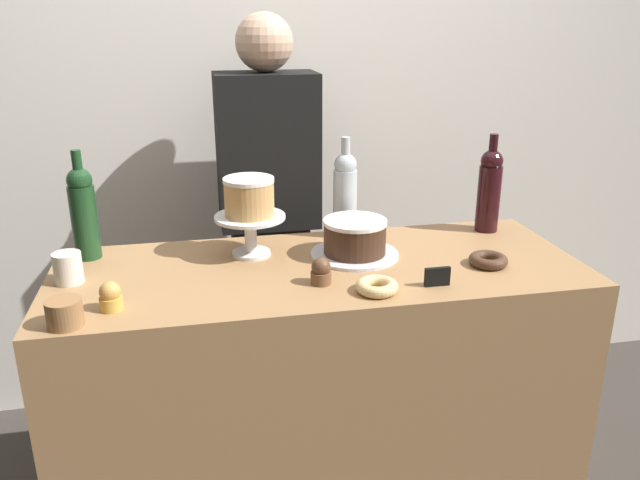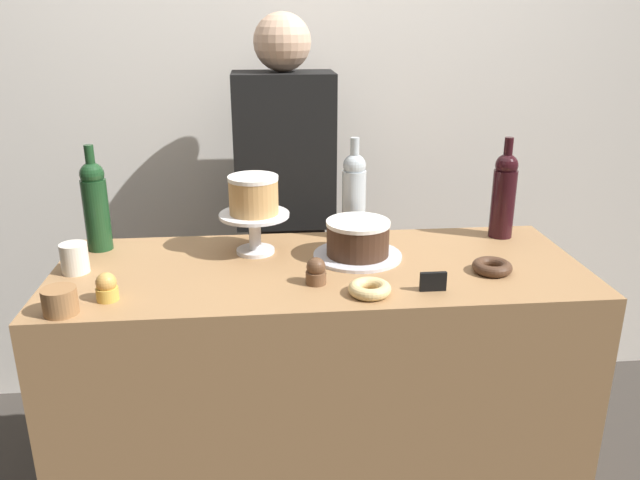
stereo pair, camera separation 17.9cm
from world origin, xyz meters
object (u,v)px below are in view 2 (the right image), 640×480
at_px(donut_chocolate, 492,267).
at_px(coffee_cup_ceramic, 75,258).
at_px(cupcake_caramel, 107,287).
at_px(wine_bottle_dark_red, 504,194).
at_px(price_sign_chalkboard, 433,282).
at_px(cake_stand_pedestal, 255,226).
at_px(white_layer_cake, 254,195).
at_px(wine_bottle_green, 96,204).
at_px(chocolate_round_cake, 358,238).
at_px(donut_glazed, 370,289).
at_px(cupcake_chocolate, 316,271).
at_px(cookie_stack, 60,301).
at_px(barista_figure, 286,224).

bearing_deg(donut_chocolate, coffee_cup_ceramic, 174.53).
bearing_deg(cupcake_caramel, wine_bottle_dark_red, 18.00).
relative_size(donut_chocolate, price_sign_chalkboard, 1.60).
relative_size(cake_stand_pedestal, white_layer_cake, 1.41).
distance_m(cake_stand_pedestal, price_sign_chalkboard, 0.57).
bearing_deg(cake_stand_pedestal, price_sign_chalkboard, -35.36).
distance_m(donut_chocolate, coffee_cup_ceramic, 1.17).
relative_size(white_layer_cake, wine_bottle_green, 0.46).
height_order(chocolate_round_cake, coffee_cup_ceramic, chocolate_round_cake).
relative_size(wine_bottle_dark_red, donut_chocolate, 2.91).
xyz_separation_m(wine_bottle_green, donut_glazed, (0.77, -0.41, -0.13)).
xyz_separation_m(cupcake_chocolate, donut_chocolate, (0.50, 0.03, -0.02)).
bearing_deg(wine_bottle_green, donut_glazed, -28.24).
bearing_deg(donut_chocolate, cupcake_chocolate, -176.42).
distance_m(chocolate_round_cake, donut_glazed, 0.27).
bearing_deg(wine_bottle_dark_red, cupcake_caramel, -162.00).
distance_m(cookie_stack, price_sign_chalkboard, 0.94).
height_order(cupcake_chocolate, coffee_cup_ceramic, coffee_cup_ceramic).
distance_m(chocolate_round_cake, price_sign_chalkboard, 0.31).
height_order(coffee_cup_ceramic, barista_figure, barista_figure).
distance_m(cupcake_chocolate, donut_chocolate, 0.50).
distance_m(wine_bottle_green, wine_bottle_dark_red, 1.28).
bearing_deg(barista_figure, wine_bottle_dark_red, -29.15).
relative_size(wine_bottle_green, wine_bottle_dark_red, 1.00).
bearing_deg(chocolate_round_cake, donut_chocolate, -22.94).
xyz_separation_m(cupcake_caramel, donut_glazed, (0.67, -0.03, -0.02)).
height_order(white_layer_cake, wine_bottle_dark_red, wine_bottle_dark_red).
relative_size(coffee_cup_ceramic, barista_figure, 0.05).
height_order(wine_bottle_green, donut_glazed, wine_bottle_green).
bearing_deg(donut_glazed, coffee_cup_ceramic, 164.08).
distance_m(wine_bottle_green, donut_glazed, 0.89).
distance_m(chocolate_round_cake, cookie_stack, 0.83).
bearing_deg(price_sign_chalkboard, cupcake_chocolate, 165.68).
bearing_deg(cake_stand_pedestal, wine_bottle_green, 170.72).
relative_size(wine_bottle_dark_red, coffee_cup_ceramic, 3.83).
distance_m(cupcake_chocolate, price_sign_chalkboard, 0.31).
bearing_deg(price_sign_chalkboard, cupcake_caramel, 178.39).
bearing_deg(price_sign_chalkboard, donut_glazed, -177.47).
relative_size(wine_bottle_green, coffee_cup_ceramic, 3.83).
height_order(cake_stand_pedestal, cookie_stack, cake_stand_pedestal).
distance_m(cupcake_caramel, cookie_stack, 0.12).
distance_m(cupcake_chocolate, barista_figure, 0.72).
relative_size(wine_bottle_dark_red, cupcake_caramel, 4.38).
xyz_separation_m(cupcake_chocolate, coffee_cup_ceramic, (-0.67, 0.14, 0.01)).
bearing_deg(cupcake_chocolate, donut_glazed, -32.62).
xyz_separation_m(cake_stand_pedestal, price_sign_chalkboard, (0.46, -0.33, -0.06)).
relative_size(cupcake_caramel, barista_figure, 0.05).
distance_m(wine_bottle_dark_red, barista_figure, 0.81).
height_order(donut_glazed, coffee_cup_ceramic, coffee_cup_ceramic).
bearing_deg(wine_bottle_green, barista_figure, 32.80).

